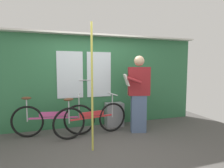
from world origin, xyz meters
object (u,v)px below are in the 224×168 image
Objects in this scene: bicycle_leaning_behind at (53,119)px; handrail_pole at (92,88)px; bicycle_near_door at (92,119)px; passenger_reading_newspaper at (138,92)px; trash_bin_by_wall at (114,114)px.

handrail_pole is at bearing -43.30° from bicycle_leaning_behind.
handrail_pole reaches higher than bicycle_leaning_behind.
bicycle_near_door is 1.18m from passenger_reading_newspaper.
passenger_reading_newspaper reaches higher than trash_bin_by_wall.
bicycle_near_door is 0.80m from trash_bin_by_wall.
passenger_reading_newspaper is at bearing -16.18° from bicycle_near_door.
passenger_reading_newspaper is 0.77× the size of handrail_pole.
bicycle_near_door is at bearing -4.02° from bicycle_leaning_behind.
handrail_pole is (-0.12, -0.69, 0.75)m from bicycle_near_door.
passenger_reading_newspaper is 0.91m from trash_bin_by_wall.
handrail_pole is (-1.15, -0.59, 0.20)m from passenger_reading_newspaper.
trash_bin_by_wall is (1.44, 0.26, -0.07)m from bicycle_leaning_behind.
trash_bin_by_wall is (-0.38, 0.56, -0.61)m from passenger_reading_newspaper.
trash_bin_by_wall is 1.61m from handrail_pole.
bicycle_near_door is 0.95× the size of passenger_reading_newspaper.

